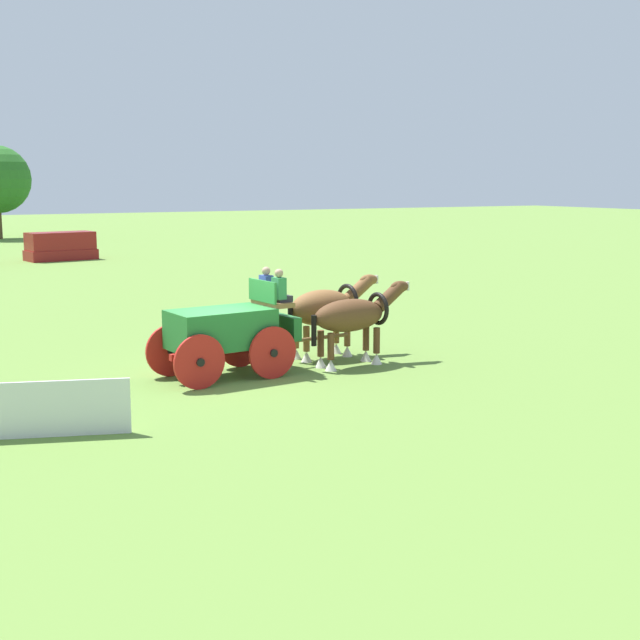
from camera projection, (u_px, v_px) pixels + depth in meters
ground_plane at (222, 377)px, 21.54m from camera, size 220.00×220.00×0.00m
show_wagon at (227, 330)px, 21.45m from camera, size 5.57×2.04×2.67m
draft_horse_near at (326, 309)px, 23.82m from camera, size 3.00×1.17×2.23m
draft_horse_off at (354, 317)px, 22.77m from camera, size 3.17×1.07×2.16m
parked_vehicle_d at (61, 246)px, 53.13m from camera, size 4.39×2.55×1.73m
sponsor_banner at (45, 409)px, 16.45m from camera, size 3.06×1.05×1.10m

